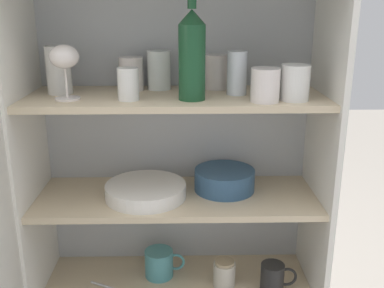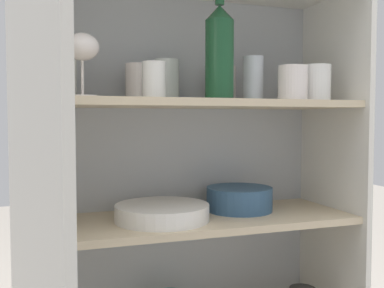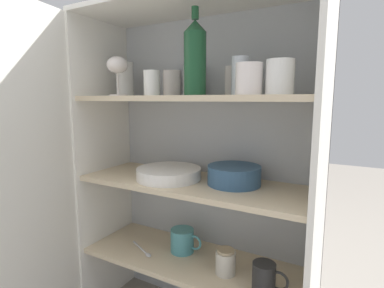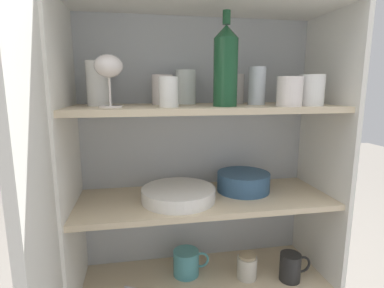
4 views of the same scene
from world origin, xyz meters
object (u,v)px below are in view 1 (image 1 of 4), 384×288
at_px(mixing_bowl_large, 224,179).
at_px(storage_jar, 224,273).
at_px(wine_bottle, 192,55).
at_px(coffee_mug_primary, 273,278).
at_px(plate_stack_white, 146,191).

distance_m(mixing_bowl_large, storage_jar, 0.32).
bearing_deg(wine_bottle, coffee_mug_primary, -1.19).
bearing_deg(plate_stack_white, wine_bottle, -18.91).
relative_size(plate_stack_white, mixing_bowl_large, 1.30).
distance_m(plate_stack_white, mixing_bowl_large, 0.26).
height_order(wine_bottle, storage_jar, wine_bottle).
bearing_deg(plate_stack_white, coffee_mug_primary, -7.67).
xyz_separation_m(plate_stack_white, coffee_mug_primary, (0.42, -0.06, -0.29)).
bearing_deg(storage_jar, coffee_mug_primary, -14.62).
height_order(wine_bottle, mixing_bowl_large, wine_bottle).
bearing_deg(mixing_bowl_large, plate_stack_white, -168.11).
height_order(wine_bottle, plate_stack_white, wine_bottle).
bearing_deg(storage_jar, mixing_bowl_large, 90.46).
relative_size(wine_bottle, storage_jar, 3.09).
relative_size(mixing_bowl_large, coffee_mug_primary, 1.65).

